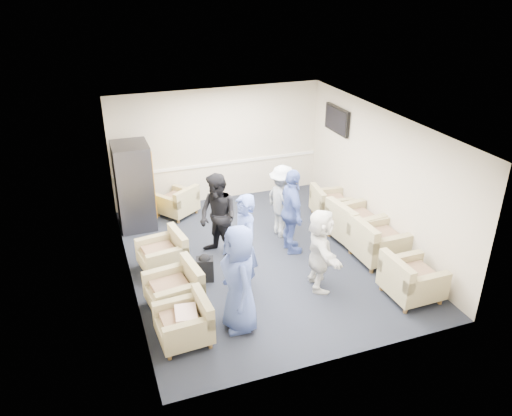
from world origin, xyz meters
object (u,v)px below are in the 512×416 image
object	(u,v)px
armchair_right_near	(409,281)
person_back_right	(282,201)
vending_machine	(134,186)
armchair_right_midnear	(376,243)
armchair_right_midfar	(353,225)
person_mid_right	(292,212)
armchair_right_far	(329,205)
armchair_left_far	(165,254)
person_mid_left	(244,244)
armchair_left_mid	(177,291)
person_back_left	(218,217)
armchair_corner	(179,203)
person_front_left	(239,279)
person_front_right	(320,250)
armchair_left_near	(187,323)

from	to	relation	value
armchair_right_near	person_back_right	size ratio (longest dim) A/B	0.56
person_back_right	vending_machine	bearing A→B (deg)	53.21
armchair_right_midnear	vending_machine	xyz separation A→B (m)	(-4.11, 3.02, 0.57)
armchair_right_midfar	person_mid_right	bearing A→B (deg)	81.07
armchair_right_midfar	armchair_right_midnear	bearing A→B (deg)	175.99
armchair_right_near	armchair_right_midnear	size ratio (longest dim) A/B	0.93
armchair_right_far	person_back_right	world-z (taller)	person_back_right
armchair_left_far	armchair_right_midfar	size ratio (longest dim) A/B	0.87
armchair_right_midnear	person_mid_left	world-z (taller)	person_mid_left
armchair_left_mid	armchair_left_far	distance (m)	1.23
armchair_right_midnear	person_mid_left	bearing A→B (deg)	90.42
armchair_left_mid	person_mid_left	bearing A→B (deg)	87.46
armchair_right_far	armchair_right_near	bearing A→B (deg)	-176.38
person_back_right	armchair_right_midfar	bearing A→B (deg)	-129.61
person_back_left	person_mid_right	distance (m)	1.42
person_mid_right	armchair_corner	bearing A→B (deg)	42.58
armchair_left_far	person_front_left	size ratio (longest dim) A/B	0.51
armchair_left_mid	person_front_right	world-z (taller)	person_front_right
person_back_right	armchair_right_far	bearing A→B (deg)	-81.27
person_front_left	armchair_left_mid	bearing A→B (deg)	-133.72
vending_machine	person_back_right	bearing A→B (deg)	-27.67
armchair_corner	person_mid_right	xyz separation A→B (m)	(1.76, -2.34, 0.56)
person_front_left	person_back_right	world-z (taller)	person_front_left
armchair_right_midfar	person_mid_right	distance (m)	1.45
person_front_left	person_mid_left	distance (m)	1.00
armchair_left_mid	armchair_right_midfar	world-z (taller)	armchair_right_midfar
person_mid_right	person_front_right	size ratio (longest dim) A/B	1.15
vending_machine	person_mid_left	world-z (taller)	vending_machine
armchair_right_midnear	person_mid_left	size ratio (longest dim) A/B	0.52
armchair_left_far	vending_machine	world-z (taller)	vending_machine
armchair_right_far	armchair_right_midnear	bearing A→B (deg)	-174.04
armchair_left_mid	armchair_right_far	distance (m)	4.46
armchair_left_near	armchair_right_midfar	distance (m)	4.30
person_mid_right	person_back_right	bearing A→B (deg)	-2.17
armchair_left_near	armchair_right_midnear	world-z (taller)	armchair_right_midnear
armchair_right_midfar	armchair_right_far	world-z (taller)	armchair_right_midfar
armchair_right_far	armchair_left_far	bearing A→B (deg)	109.73
armchair_corner	person_mid_right	size ratio (longest dim) A/B	0.61
armchair_left_near	person_back_left	size ratio (longest dim) A/B	0.47
armchair_right_midfar	person_mid_left	distance (m)	2.84
armchair_left_mid	person_back_right	world-z (taller)	person_back_right
person_back_left	person_front_right	world-z (taller)	person_back_left
armchair_left_far	person_front_right	distance (m)	2.88
person_front_left	person_front_right	xyz separation A→B (m)	(1.64, 0.56, -0.13)
armchair_left_far	person_back_left	bearing A→B (deg)	87.19
armchair_left_far	armchair_right_midnear	distance (m)	4.00
armchair_left_near	armchair_right_midnear	size ratio (longest dim) A/B	0.86
armchair_left_near	armchair_left_far	size ratio (longest dim) A/B	0.90
person_mid_left	person_front_left	bearing A→B (deg)	-27.47
person_front_right	armchair_right_midnear	bearing A→B (deg)	-59.42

